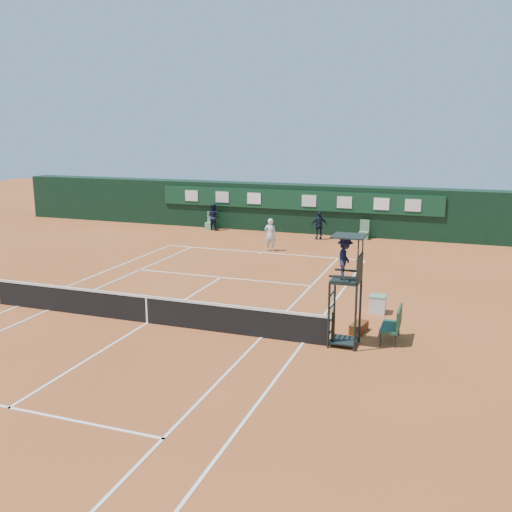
% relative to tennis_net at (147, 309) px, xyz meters
% --- Properties ---
extents(ground, '(90.00, 90.00, 0.00)m').
position_rel_tennis_net_xyz_m(ground, '(0.00, 0.00, -0.51)').
color(ground, '#A95527').
rests_on(ground, ground).
extents(court_lines, '(11.05, 23.85, 0.01)m').
position_rel_tennis_net_xyz_m(court_lines, '(0.00, 0.00, -0.50)').
color(court_lines, white).
rests_on(court_lines, ground).
extents(tennis_net, '(12.90, 0.10, 1.10)m').
position_rel_tennis_net_xyz_m(tennis_net, '(0.00, 0.00, 0.00)').
color(tennis_net, black).
rests_on(tennis_net, ground).
extents(back_wall, '(40.00, 1.65, 3.00)m').
position_rel_tennis_net_xyz_m(back_wall, '(0.00, 18.74, 1.00)').
color(back_wall, black).
rests_on(back_wall, ground).
extents(linesman_chair_left, '(0.55, 0.50, 1.15)m').
position_rel_tennis_net_xyz_m(linesman_chair_left, '(-5.50, 17.48, -0.19)').
color(linesman_chair_left, '#639772').
rests_on(linesman_chair_left, ground).
extents(linesman_chair_right, '(0.55, 0.50, 1.15)m').
position_rel_tennis_net_xyz_m(linesman_chair_right, '(4.50, 17.48, -0.19)').
color(linesman_chair_right, '#54815D').
rests_on(linesman_chair_right, ground).
extents(umpire_chair, '(0.96, 0.95, 3.42)m').
position_rel_tennis_net_xyz_m(umpire_chair, '(6.68, 0.26, 1.95)').
color(umpire_chair, black).
rests_on(umpire_chair, ground).
extents(player_bench, '(0.55, 1.20, 1.10)m').
position_rel_tennis_net_xyz_m(player_bench, '(8.09, 1.11, 0.09)').
color(player_bench, '#183E2A').
rests_on(player_bench, ground).
extents(tennis_bag, '(0.52, 0.89, 0.31)m').
position_rel_tennis_net_xyz_m(tennis_bag, '(6.94, 1.52, -0.35)').
color(tennis_bag, black).
rests_on(tennis_bag, ground).
extents(cooler, '(0.57, 0.57, 0.65)m').
position_rel_tennis_net_xyz_m(cooler, '(7.23, 3.76, -0.18)').
color(cooler, silver).
rests_on(cooler, ground).
extents(tennis_ball, '(0.07, 0.07, 0.07)m').
position_rel_tennis_net_xyz_m(tennis_ball, '(0.66, 6.01, -0.47)').
color(tennis_ball, yellow).
rests_on(tennis_ball, ground).
extents(player, '(0.68, 0.48, 1.77)m').
position_rel_tennis_net_xyz_m(player, '(0.29, 12.48, 0.38)').
color(player, silver).
rests_on(player, ground).
extents(ball_kid_left, '(0.97, 0.84, 1.73)m').
position_rel_tennis_net_xyz_m(ball_kid_left, '(-5.18, 17.29, 0.35)').
color(ball_kid_left, black).
rests_on(ball_kid_left, ground).
extents(ball_kid_right, '(1.06, 0.84, 1.68)m').
position_rel_tennis_net_xyz_m(ball_kid_right, '(2.01, 16.50, 0.33)').
color(ball_kid_right, black).
rests_on(ball_kid_right, ground).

